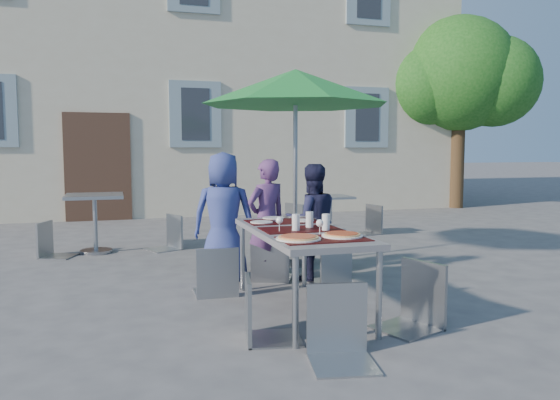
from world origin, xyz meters
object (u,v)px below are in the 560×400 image
object	(u,v)px
chair_1	(271,231)
bg_chair_r_0	(168,212)
bg_chair_l_0	(51,218)
child_1	(267,220)
chair_2	(332,238)
chair_5	(340,278)
chair_4	(416,255)
cafe_table_0	(95,211)
child_2	(312,222)
patio_umbrella	(295,89)
child_0	(224,216)
chair_3	(261,270)
chair_0	(216,241)
cafe_table_1	(330,210)
pizza_near_right	(342,235)
bg_chair_l_1	(299,199)
dining_table	(301,235)
pizza_near_left	(298,238)
bg_chair_r_1	(370,202)

from	to	relation	value
chair_1	bg_chair_r_0	world-z (taller)	chair_1
bg_chair_l_0	child_1	bearing A→B (deg)	-40.84
chair_2	chair_5	world-z (taller)	chair_5
chair_4	cafe_table_0	bearing A→B (deg)	122.18
child_2	patio_umbrella	world-z (taller)	patio_umbrella
child_0	chair_3	distance (m)	2.04
chair_4	chair_0	bearing A→B (deg)	134.27
cafe_table_0	chair_1	bearing A→B (deg)	-50.02
patio_umbrella	cafe_table_1	bearing A→B (deg)	55.92
pizza_near_right	chair_5	xyz separation A→B (m)	(-0.30, -0.66, -0.19)
child_0	chair_0	bearing A→B (deg)	92.21
child_2	chair_4	size ratio (longest dim) A/B	1.27
chair_5	child_2	bearing A→B (deg)	74.62
bg_chair_l_0	bg_chair_l_1	xyz separation A→B (m)	(3.85, 0.85, 0.08)
chair_1	chair_4	xyz separation A→B (m)	(0.70, -1.88, 0.04)
chair_5	cafe_table_0	bearing A→B (deg)	110.71
cafe_table_0	bg_chair_l_1	distance (m)	3.36
chair_5	dining_table	bearing A→B (deg)	84.51
patio_umbrella	cafe_table_1	xyz separation A→B (m)	(1.22, 1.80, -1.76)
chair_0	chair_3	size ratio (longest dim) A/B	1.01
cafe_table_0	chair_4	bearing A→B (deg)	-57.82
chair_4	patio_umbrella	distance (m)	3.14
patio_umbrella	bg_chair_l_0	bearing A→B (deg)	155.99
pizza_near_left	chair_3	distance (m)	0.41
pizza_near_right	chair_4	xyz separation A→B (m)	(0.57, -0.19, -0.16)
child_0	bg_chair_r_1	distance (m)	3.99
chair_4	bg_chair_r_0	size ratio (longest dim) A/B	1.08
chair_2	chair_5	distance (m)	2.13
pizza_near_right	chair_1	distance (m)	1.70
bg_chair_r_1	chair_4	bearing A→B (deg)	-111.98
bg_chair_r_0	bg_chair_r_1	size ratio (longest dim) A/B	1.00
pizza_near_left	pizza_near_right	xyz separation A→B (m)	(0.39, 0.03, -0.00)
chair_1	bg_chair_l_1	size ratio (longest dim) A/B	0.93
dining_table	chair_4	size ratio (longest dim) A/B	1.80
chair_3	cafe_table_1	bearing A→B (deg)	61.81
chair_2	bg_chair_l_1	distance (m)	3.46
bg_chair_l_0	child_2	bearing A→B (deg)	-37.17
bg_chair_l_1	dining_table	bearing A→B (deg)	-108.69
chair_1	bg_chair_l_0	distance (m)	3.30
child_2	cafe_table_1	world-z (taller)	child_2
pizza_near_right	bg_chair_l_1	bearing A→B (deg)	75.28
chair_4	patio_umbrella	world-z (taller)	patio_umbrella
patio_umbrella	cafe_table_0	world-z (taller)	patio_umbrella
chair_0	cafe_table_1	bearing A→B (deg)	51.04
chair_1	bg_chair_l_1	xyz separation A→B (m)	(1.36, 3.01, 0.04)
chair_5	bg_chair_r_0	size ratio (longest dim) A/B	1.04
child_2	bg_chair_l_1	xyz separation A→B (m)	(0.91, 3.08, -0.04)
chair_0	bg_chair_r_0	xyz separation A→B (m)	(-0.21, 2.75, -0.00)
chair_1	chair_3	bearing A→B (deg)	-108.24
child_2	bg_chair_l_1	world-z (taller)	child_2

